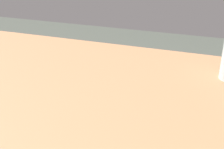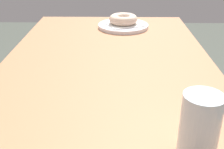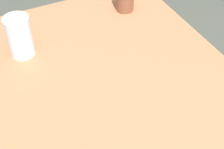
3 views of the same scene
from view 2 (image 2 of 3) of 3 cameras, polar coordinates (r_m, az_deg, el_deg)
The scene contains 5 objects.
table at distance 0.83m, azimuth -0.90°, elevation -4.16°, with size 1.08×0.60×0.70m.
plate_sugar_ring at distance 1.15m, azimuth 2.23°, elevation 9.56°, with size 0.20×0.20×0.01m, color white.
napkin_sugar_ring at distance 1.14m, azimuth 2.23°, elevation 9.95°, with size 0.12×0.12×0.00m, color white.
donut_sugar_ring at distance 1.14m, azimuth 2.25°, elevation 10.85°, with size 0.11×0.11×0.03m, color beige.
water_glass at distance 0.48m, azimuth 16.91°, elevation -9.54°, with size 0.06×0.06×0.11m, color silver.
Camera 2 is at (0.72, 0.02, 1.02)m, focal length 46.40 mm.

